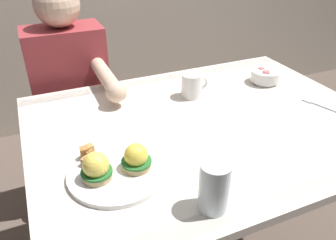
% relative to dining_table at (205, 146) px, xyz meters
% --- Properties ---
extents(dining_table, '(1.20, 0.90, 0.74)m').
position_rel_dining_table_xyz_m(dining_table, '(0.00, 0.00, 0.00)').
color(dining_table, silver).
rests_on(dining_table, ground_plane).
extents(eggs_benedict_plate, '(0.27, 0.27, 0.09)m').
position_rel_dining_table_xyz_m(eggs_benedict_plate, '(-0.37, -0.15, 0.13)').
color(eggs_benedict_plate, white).
rests_on(eggs_benedict_plate, dining_table).
extents(fruit_bowl, '(0.12, 0.12, 0.06)m').
position_rel_dining_table_xyz_m(fruit_bowl, '(0.39, 0.19, 0.14)').
color(fruit_bowl, white).
rests_on(fruit_bowl, dining_table).
extents(coffee_mug, '(0.11, 0.08, 0.09)m').
position_rel_dining_table_xyz_m(coffee_mug, '(0.04, 0.19, 0.16)').
color(coffee_mug, white).
rests_on(coffee_mug, dining_table).
extents(fork, '(0.07, 0.15, 0.00)m').
position_rel_dining_table_xyz_m(fork, '(0.45, -0.07, 0.11)').
color(fork, silver).
rests_on(fork, dining_table).
extents(water_glass_near, '(0.07, 0.07, 0.13)m').
position_rel_dining_table_xyz_m(water_glass_near, '(-0.19, -0.36, 0.17)').
color(water_glass_near, silver).
rests_on(water_glass_near, dining_table).
extents(diner_person, '(0.34, 0.54, 1.14)m').
position_rel_dining_table_xyz_m(diner_person, '(-0.37, 0.60, 0.02)').
color(diner_person, '#33333D').
rests_on(diner_person, ground_plane).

